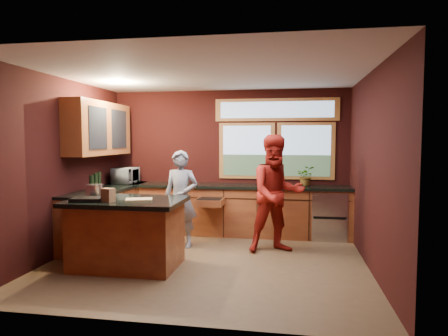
% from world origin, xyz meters
% --- Properties ---
extents(floor, '(4.50, 4.50, 0.00)m').
position_xyz_m(floor, '(0.00, 0.00, 0.00)').
color(floor, brown).
rests_on(floor, ground).
extents(room_shell, '(4.52, 4.02, 2.71)m').
position_xyz_m(room_shell, '(-0.60, 0.32, 1.80)').
color(room_shell, black).
rests_on(room_shell, ground).
extents(back_counter, '(4.50, 0.64, 0.93)m').
position_xyz_m(back_counter, '(0.20, 1.70, 0.46)').
color(back_counter, '#5D2416').
rests_on(back_counter, floor).
extents(left_counter, '(0.64, 2.30, 0.93)m').
position_xyz_m(left_counter, '(-1.95, 0.85, 0.47)').
color(left_counter, '#5D2416').
rests_on(left_counter, floor).
extents(island, '(1.55, 1.05, 0.95)m').
position_xyz_m(island, '(-1.05, -0.41, 0.48)').
color(island, '#5D2416').
rests_on(island, floor).
extents(person_grey, '(0.61, 0.43, 1.59)m').
position_xyz_m(person_grey, '(-0.60, 0.73, 0.79)').
color(person_grey, slate).
rests_on(person_grey, floor).
extents(person_red, '(1.08, 0.96, 1.84)m').
position_xyz_m(person_red, '(0.97, 0.68, 0.92)').
color(person_red, maroon).
rests_on(person_red, floor).
extents(microwave, '(0.38, 0.55, 0.30)m').
position_xyz_m(microwave, '(-1.92, 1.58, 1.08)').
color(microwave, '#999999').
rests_on(microwave, left_counter).
extents(potted_plant, '(0.32, 0.28, 0.36)m').
position_xyz_m(potted_plant, '(1.45, 1.75, 1.11)').
color(potted_plant, '#999999').
rests_on(potted_plant, back_counter).
extents(paper_towel, '(0.12, 0.12, 0.28)m').
position_xyz_m(paper_towel, '(0.89, 1.70, 1.07)').
color(paper_towel, white).
rests_on(paper_towel, back_counter).
extents(cutting_board, '(0.41, 0.35, 0.02)m').
position_xyz_m(cutting_board, '(-0.85, -0.46, 0.95)').
color(cutting_board, tan).
rests_on(cutting_board, island).
extents(stock_pot, '(0.24, 0.24, 0.18)m').
position_xyz_m(stock_pot, '(-1.60, -0.26, 1.03)').
color(stock_pot, silver).
rests_on(stock_pot, island).
extents(paper_bag, '(0.18, 0.16, 0.18)m').
position_xyz_m(paper_bag, '(-1.20, -0.66, 1.03)').
color(paper_bag, brown).
rests_on(paper_bag, island).
extents(black_tray, '(0.45, 0.36, 0.05)m').
position_xyz_m(black_tray, '(-1.50, -0.66, 0.97)').
color(black_tray, black).
rests_on(black_tray, island).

